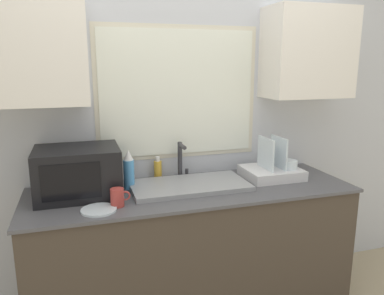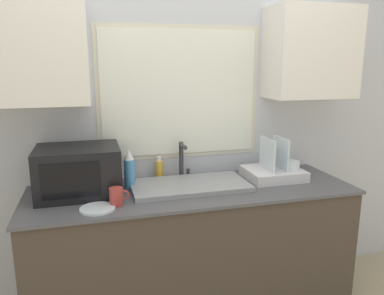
{
  "view_description": "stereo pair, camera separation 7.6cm",
  "coord_description": "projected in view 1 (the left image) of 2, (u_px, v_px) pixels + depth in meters",
  "views": [
    {
      "loc": [
        -0.69,
        -1.87,
        1.68
      ],
      "look_at": [
        -0.01,
        0.3,
        1.17
      ],
      "focal_mm": 35.0,
      "sensor_mm": 36.0,
      "label": 1
    },
    {
      "loc": [
        -0.61,
        -1.89,
        1.68
      ],
      "look_at": [
        -0.01,
        0.3,
        1.17
      ],
      "focal_mm": 35.0,
      "sensor_mm": 36.0,
      "label": 2
    }
  ],
  "objects": [
    {
      "name": "dish_rack",
      "position": [
        273.0,
        170.0,
        2.64
      ],
      "size": [
        0.38,
        0.33,
        0.29
      ],
      "color": "silver",
      "rests_on": "countertop"
    },
    {
      "name": "sink_basin",
      "position": [
        189.0,
        185.0,
        2.44
      ],
      "size": [
        0.76,
        0.4,
        0.03
      ],
      "color": "gray",
      "rests_on": "countertop"
    },
    {
      "name": "mug_near_sink",
      "position": [
        118.0,
        197.0,
        2.11
      ],
      "size": [
        0.11,
        0.08,
        0.1
      ],
      "color": "#A53833",
      "rests_on": "countertop"
    },
    {
      "name": "wall_back",
      "position": [
        179.0,
        105.0,
        2.61
      ],
      "size": [
        6.0,
        0.38,
        2.6
      ],
      "color": "silver",
      "rests_on": "ground_plane"
    },
    {
      "name": "faucet",
      "position": [
        181.0,
        158.0,
        2.61
      ],
      "size": [
        0.08,
        0.14,
        0.26
      ],
      "color": "#333338",
      "rests_on": "countertop"
    },
    {
      "name": "soap_bottle",
      "position": [
        158.0,
        169.0,
        2.62
      ],
      "size": [
        0.05,
        0.05,
        0.16
      ],
      "color": "gold",
      "rests_on": "countertop"
    },
    {
      "name": "countertop",
      "position": [
        193.0,
        251.0,
        2.52
      ],
      "size": [
        2.09,
        0.69,
        0.89
      ],
      "color": "#42382D",
      "rests_on": "ground_plane"
    },
    {
      "name": "small_plate",
      "position": [
        99.0,
        210.0,
        2.05
      ],
      "size": [
        0.19,
        0.19,
        0.01
      ],
      "color": "silver",
      "rests_on": "countertop"
    },
    {
      "name": "spray_bottle",
      "position": [
        129.0,
        170.0,
        2.39
      ],
      "size": [
        0.07,
        0.07,
        0.26
      ],
      "color": "#4C99D8",
      "rests_on": "countertop"
    },
    {
      "name": "microwave",
      "position": [
        78.0,
        172.0,
        2.27
      ],
      "size": [
        0.5,
        0.39,
        0.3
      ],
      "color": "black",
      "rests_on": "countertop"
    }
  ]
}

